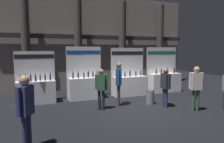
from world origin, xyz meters
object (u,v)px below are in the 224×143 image
object	(u,v)px
visitor_1	(101,86)
visitor_4	(165,84)
exhibitor_booth_3	(164,81)
visitor_0	(26,106)
visitor_3	(196,85)
exhibitor_booth_0	(36,90)
exhibitor_booth_1	(86,86)
trash_bin	(150,97)
exhibitor_booth_2	(130,84)
visitor_5	(119,80)

from	to	relation	value
visitor_1	visitor_4	size ratio (longest dim) A/B	1.01
exhibitor_booth_3	visitor_4	distance (m)	3.22
visitor_0	visitor_4	size ratio (longest dim) A/B	1.12
exhibitor_booth_3	visitor_3	xyz separation A→B (m)	(-1.13, -3.56, 0.41)
visitor_0	visitor_1	xyz separation A→B (m)	(2.72, 2.54, -0.12)
exhibitor_booth_0	exhibitor_booth_3	size ratio (longest dim) A/B	0.92
exhibitor_booth_3	exhibitor_booth_1	bearing A→B (deg)	-179.90
trash_bin	visitor_0	xyz separation A→B (m)	(-4.99, -2.54, 0.79)
visitor_0	visitor_3	distance (m)	6.11
trash_bin	visitor_1	world-z (taller)	visitor_1
exhibitor_booth_2	visitor_4	size ratio (longest dim) A/B	1.53
visitor_5	trash_bin	bearing A→B (deg)	104.98
trash_bin	visitor_3	distance (m)	2.02
trash_bin	exhibitor_booth_2	bearing A→B (deg)	91.76
visitor_4	exhibitor_booth_2	bearing A→B (deg)	-166.72
exhibitor_booth_0	visitor_5	bearing A→B (deg)	-27.73
visitor_1	visitor_5	xyz separation A→B (m)	(0.89, 0.29, 0.16)
exhibitor_booth_2	exhibitor_booth_3	world-z (taller)	exhibitor_booth_3
visitor_0	exhibitor_booth_1	bearing A→B (deg)	-176.50
exhibitor_booth_3	trash_bin	size ratio (longest dim) A/B	4.24
exhibitor_booth_1	trash_bin	distance (m)	3.11
exhibitor_booth_1	visitor_3	size ratio (longest dim) A/B	1.45
exhibitor_booth_0	visitor_3	distance (m)	6.71
exhibitor_booth_2	visitor_1	world-z (taller)	exhibitor_booth_2
exhibitor_booth_1	visitor_0	xyz separation A→B (m)	(-2.61, -4.53, 0.45)
exhibitor_booth_0	exhibitor_booth_3	xyz separation A→B (m)	(6.81, 0.00, 0.03)
exhibitor_booth_3	visitor_3	size ratio (longest dim) A/B	1.44
exhibitor_booth_0	visitor_3	size ratio (longest dim) A/B	1.33
exhibitor_booth_2	visitor_4	world-z (taller)	exhibitor_booth_2
exhibitor_booth_3	visitor_4	bearing A→B (deg)	-125.43
visitor_1	exhibitor_booth_3	bearing A→B (deg)	54.23
visitor_0	visitor_4	world-z (taller)	visitor_0
visitor_5	visitor_3	bearing A→B (deg)	79.36
visitor_3	exhibitor_booth_3	bearing A→B (deg)	88.45
exhibitor_booth_0	visitor_5	world-z (taller)	exhibitor_booth_0
trash_bin	visitor_3	bearing A→B (deg)	-56.20
exhibitor_booth_1	visitor_4	size ratio (longest dim) A/B	1.57
exhibitor_booth_2	trash_bin	distance (m)	1.90
exhibitor_booth_1	exhibitor_booth_3	size ratio (longest dim) A/B	1.01
exhibitor_booth_0	exhibitor_booth_1	world-z (taller)	exhibitor_booth_1
exhibitor_booth_0	visitor_5	size ratio (longest dim) A/B	1.25
exhibitor_booth_3	visitor_0	world-z (taller)	exhibitor_booth_3
exhibitor_booth_1	visitor_0	size ratio (longest dim) A/B	1.40
exhibitor_booth_2	visitor_3	xyz separation A→B (m)	(1.10, -3.43, 0.43)
exhibitor_booth_1	visitor_1	bearing A→B (deg)	-87.02
visitor_0	exhibitor_booth_2	bearing A→B (deg)	165.32
exhibitor_booth_0	visitor_1	world-z (taller)	exhibitor_booth_0
exhibitor_booth_2	trash_bin	xyz separation A→B (m)	(0.06, -1.87, -0.32)
visitor_0	exhibitor_booth_3	bearing A→B (deg)	155.81
visitor_0	visitor_5	distance (m)	4.58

